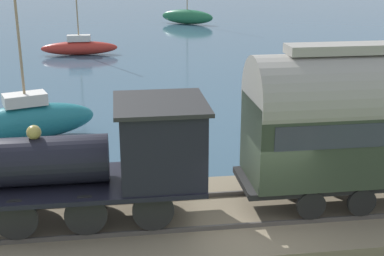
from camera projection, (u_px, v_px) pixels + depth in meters
name	position (u px, v px, depth m)	size (l,w,h in m)	color
ground_plane	(259.00, 242.00, 13.69)	(200.00, 200.00, 0.00)	#516B38
harbor_water	(149.00, 24.00, 54.69)	(80.00, 80.00, 0.01)	#38566B
rail_embankment	(250.00, 217.00, 14.54)	(4.67, 56.00, 0.55)	#84755B
steam_locomotive	(109.00, 154.00, 13.42)	(2.49, 6.48, 3.46)	black
sailboat_teal	(27.00, 121.00, 20.86)	(3.14, 5.51, 5.46)	#1E707A
sailboat_red	(79.00, 47.00, 38.30)	(1.13, 5.43, 7.11)	#B72D23
sailboat_green	(187.00, 16.00, 54.67)	(4.25, 5.47, 9.34)	#236B42
rowboat_off_pier	(265.00, 132.00, 21.33)	(2.26, 2.16, 0.42)	beige
rowboat_far_out	(349.00, 100.00, 25.94)	(2.18, 1.75, 0.44)	silver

